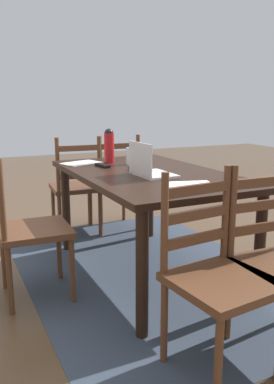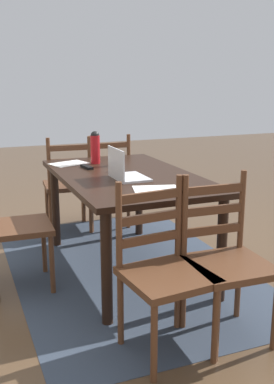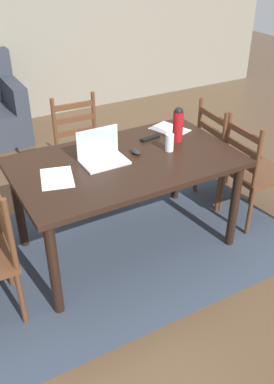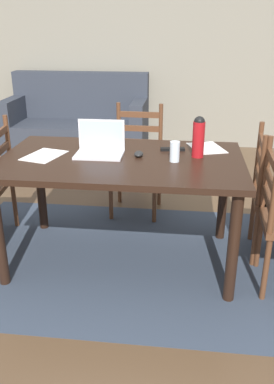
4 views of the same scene
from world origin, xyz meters
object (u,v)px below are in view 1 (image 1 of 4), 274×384
at_px(chair_left_far, 217,277).
at_px(drinking_glass, 130,156).
at_px(tv_remote, 102,166).
at_px(dining_table, 147,184).
at_px(chair_right_far, 76,187).
at_px(computer_mouse, 134,167).
at_px(chair_far_head, 28,229).
at_px(laptop, 148,167).
at_px(water_bottle, 109,145).
at_px(chair_right_near, 114,184).

bearing_deg(chair_left_far, drinking_glass, -8.78).
bearing_deg(tv_remote, dining_table, 115.03).
relative_size(drinking_glass, tv_remote, 0.78).
xyz_separation_m(chair_right_far, drinking_glass, (-0.75, -0.22, 0.37)).
xyz_separation_m(chair_right_far, computer_mouse, (-0.99, -0.14, 0.33)).
xyz_separation_m(dining_table, chair_far_head, (0.00, 0.85, -0.22)).
distance_m(dining_table, laptop, 0.23).
relative_size(dining_table, computer_mouse, 16.23).
bearing_deg(computer_mouse, tv_remote, 33.71).
height_order(water_bottle, tv_remote, water_bottle).
relative_size(dining_table, laptop, 5.04).
relative_size(chair_far_head, laptop, 2.95).
relative_size(chair_left_far, tv_remote, 5.59).
xyz_separation_m(chair_left_far, tv_remote, (1.43, 0.02, 0.32)).
distance_m(drinking_glass, tv_remote, 0.25).
xyz_separation_m(dining_table, water_bottle, (0.51, 0.09, 0.23)).
bearing_deg(chair_right_far, tv_remote, 178.68).
bearing_deg(chair_right_far, laptop, -174.47).
bearing_deg(computer_mouse, water_bottle, 2.96).
height_order(chair_right_near, computer_mouse, chair_right_near).
relative_size(chair_far_head, chair_right_far, 1.00).
height_order(chair_far_head, chair_left_far, same).
height_order(chair_left_far, chair_right_near, same).
height_order(chair_right_far, drinking_glass, chair_right_far).
height_order(chair_left_far, water_bottle, water_bottle).
xyz_separation_m(laptop, drinking_glass, (0.51, -0.10, 0.01)).
relative_size(dining_table, chair_left_far, 1.71).
bearing_deg(dining_table, chair_far_head, 89.89).
distance_m(chair_right_near, chair_right_far, 0.39).
bearing_deg(chair_far_head, chair_left_far, -149.22).
distance_m(chair_left_far, drinking_glass, 1.52).
xyz_separation_m(laptop, water_bottle, (0.66, 0.01, 0.08)).
height_order(dining_table, drinking_glass, drinking_glass).
relative_size(water_bottle, tv_remote, 1.62).
relative_size(dining_table, tv_remote, 9.55).
xyz_separation_m(chair_right_near, laptop, (-1.26, 0.27, 0.37)).
distance_m(chair_left_far, tv_remote, 1.47).
xyz_separation_m(chair_right_far, tv_remote, (-0.77, 0.02, 0.32)).
distance_m(chair_right_far, drinking_glass, 0.86).
bearing_deg(chair_right_far, chair_right_near, -90.02).
xyz_separation_m(chair_far_head, computer_mouse, (0.11, -0.80, 0.33)).
relative_size(drinking_glass, computer_mouse, 1.32).
bearing_deg(water_bottle, chair_right_near, -25.22).
bearing_deg(drinking_glass, chair_right_near, -12.38).
bearing_deg(chair_right_far, dining_table, -169.87).
bearing_deg(water_bottle, tv_remote, 143.91).
bearing_deg(tv_remote, computer_mouse, 118.30).
relative_size(chair_left_far, computer_mouse, 9.50).
bearing_deg(computer_mouse, chair_right_far, 5.97).
bearing_deg(computer_mouse, chair_right_near, -16.17).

